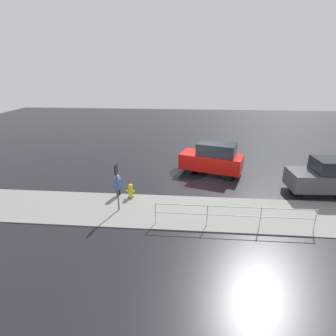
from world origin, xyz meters
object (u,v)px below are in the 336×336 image
Objects in this scene: parked_sedan at (332,176)px; fire_hydrant at (131,191)px; sign_post at (117,181)px; pedestrian at (118,184)px; moving_hatchback at (213,158)px.

parked_sedan reaches higher than fire_hydrant.
sign_post reaches higher than parked_sedan.
fire_hydrant is (10.73, 1.48, -0.60)m from parked_sedan.
parked_sedan is 1.82× the size of sign_post.
sign_post is (0.28, 1.36, 1.18)m from fire_hydrant.
parked_sedan reaches higher than pedestrian.
moving_hatchback is 0.97× the size of parked_sedan.
moving_hatchback is at bearing -21.40° from parked_sedan.
fire_hydrant is at bearing 40.71° from moving_hatchback.
pedestrian is at bearing 6.61° from parked_sedan.
fire_hydrant is at bearing 7.83° from parked_sedan.
sign_post is at bearing 14.42° from parked_sedan.
pedestrian is at bearing -12.14° from fire_hydrant.
moving_hatchback is 3.47× the size of pedestrian.
parked_sedan is at bearing -173.39° from pedestrian.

